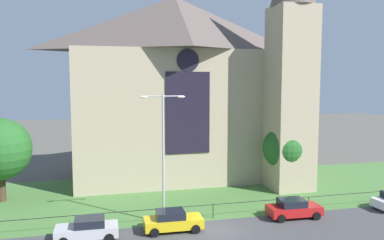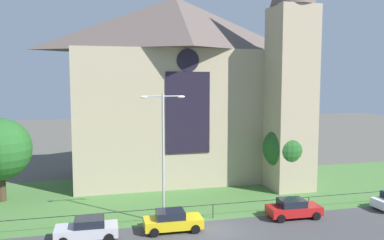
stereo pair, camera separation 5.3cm
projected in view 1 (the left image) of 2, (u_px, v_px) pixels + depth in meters
name	position (u px, v px, depth m)	size (l,w,h in m)	color
ground	(185.00, 193.00, 38.43)	(160.00, 160.00, 0.00)	#56544C
grass_verge	(190.00, 199.00, 36.50)	(120.00, 20.00, 0.01)	#477538
church_building	(183.00, 86.00, 43.99)	(23.20, 16.20, 26.00)	tan
iron_railing	(213.00, 206.00, 31.23)	(33.72, 0.07, 1.13)	black
tree_right_near	(284.00, 148.00, 39.32)	(4.19, 4.19, 6.26)	#4C3823
streetlamp_near	(163.00, 144.00, 29.67)	(3.37, 0.26, 9.88)	#B2B2B7
parked_car_silver	(88.00, 229.00, 27.04)	(4.24, 2.09, 1.51)	#B7B7BC
parked_car_yellow	(173.00, 221.00, 28.63)	(4.24, 2.10, 1.51)	gold
parked_car_red	(293.00, 208.00, 31.40)	(4.26, 2.15, 1.51)	#B21919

